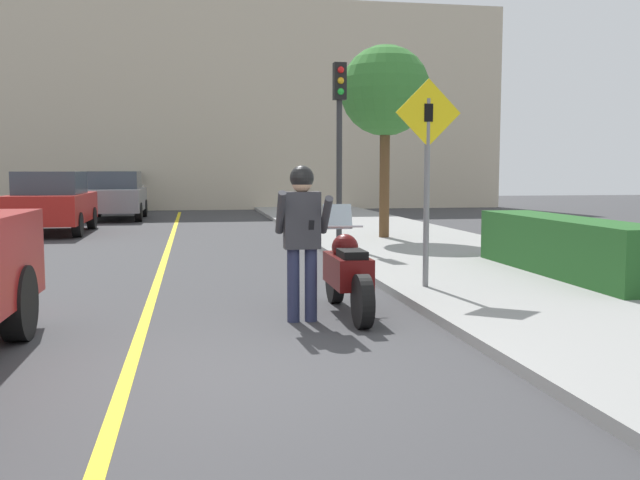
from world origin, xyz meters
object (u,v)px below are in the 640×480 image
(parked_car_silver, at_px, (122,191))
(traffic_light, at_px, (340,120))
(crossing_sign, at_px, (427,163))
(street_tree, at_px, (385,92))
(person_biker, at_px, (302,226))
(parked_car_red, at_px, (52,202))
(parked_car_grey, at_px, (117,195))
(motorcycle, at_px, (347,273))

(parked_car_silver, bearing_deg, traffic_light, -69.93)
(crossing_sign, bearing_deg, traffic_light, 90.98)
(street_tree, bearing_deg, parked_car_silver, 116.96)
(person_biker, relative_size, crossing_sign, 0.62)
(parked_car_red, relative_size, parked_car_grey, 1.00)
(traffic_light, xyz_separation_m, parked_car_red, (-6.79, 5.50, -1.91))
(traffic_light, bearing_deg, motorcycle, -100.81)
(motorcycle, relative_size, parked_car_silver, 0.51)
(motorcycle, distance_m, parked_car_grey, 18.15)
(parked_car_grey, bearing_deg, motorcycle, -75.90)
(street_tree, distance_m, parked_car_red, 9.46)
(person_biker, height_order, traffic_light, traffic_light)
(street_tree, distance_m, parked_car_silver, 16.67)
(parked_car_silver, bearing_deg, crossing_sign, -74.43)
(crossing_sign, relative_size, parked_car_silver, 0.67)
(parked_car_grey, xyz_separation_m, parked_car_silver, (-0.32, 5.40, 0.00))
(person_biker, xyz_separation_m, parked_car_silver, (-4.15, 23.32, -0.22))
(motorcycle, xyz_separation_m, parked_car_red, (-5.54, 12.09, 0.36))
(person_biker, height_order, parked_car_grey, person_biker)
(motorcycle, distance_m, parked_car_silver, 23.49)
(street_tree, xyz_separation_m, parked_car_silver, (-7.46, 14.66, -2.69))
(parked_car_red, bearing_deg, motorcycle, -65.38)
(motorcycle, bearing_deg, person_biker, -151.31)
(crossing_sign, distance_m, traffic_light, 5.53)
(motorcycle, xyz_separation_m, traffic_light, (1.26, 6.58, 2.27))
(parked_car_grey, bearing_deg, parked_car_silver, 93.41)
(motorcycle, relative_size, person_biker, 1.21)
(person_biker, bearing_deg, crossing_sign, 36.92)
(street_tree, distance_m, parked_car_grey, 12.00)
(street_tree, bearing_deg, person_biker, -110.88)
(motorcycle, bearing_deg, traffic_light, 79.19)
(person_biker, bearing_deg, parked_car_grey, 102.07)
(street_tree, relative_size, parked_car_grey, 1.08)
(traffic_light, height_order, street_tree, street_tree)
(parked_car_red, bearing_deg, parked_car_grey, 78.53)
(motorcycle, distance_m, traffic_light, 7.07)
(motorcycle, relative_size, traffic_light, 0.56)
(traffic_light, distance_m, street_tree, 2.41)
(traffic_light, bearing_deg, parked_car_silver, 110.07)
(crossing_sign, distance_m, parked_car_grey, 17.47)
(crossing_sign, relative_size, street_tree, 0.62)
(motorcycle, bearing_deg, parked_car_grey, 104.10)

